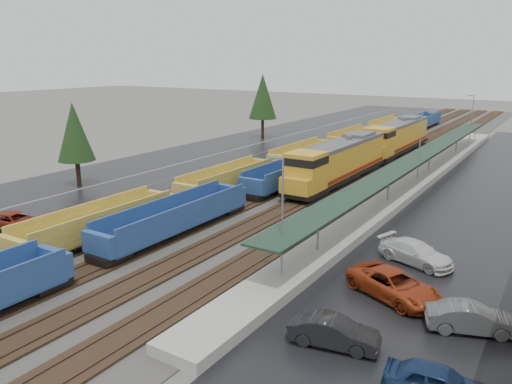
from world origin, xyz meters
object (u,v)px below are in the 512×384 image
Objects in this scene: parked_car_east_b at (394,285)px; parked_car_east_c at (416,253)px; parked_car_east_a at (334,332)px; parked_car_east_e at (472,319)px; locomotive_lead at (337,162)px; parked_car_west_c at (16,221)px; parked_car_east_d at (438,383)px; well_string_yellow at (228,181)px; locomotive_trail at (397,137)px; well_string_blue at (289,175)px.

parked_car_east_b reaches higher than parked_car_east_c.
parked_car_east_a is 6.59m from parked_car_east_b.
parked_car_east_b is at bearing 49.89° from parked_car_east_e.
locomotive_lead reaches higher than parked_car_west_c.
parked_car_west_c is 29.92m from parked_car_east_b.
parked_car_east_d is (4.65, -13.63, -0.02)m from parked_car_east_c.
parked_car_east_d is at bearing -39.83° from well_string_yellow.
well_string_yellow is 26.26× the size of parked_car_east_a.
locomotive_trail reaches higher than parked_car_east_e.
parked_car_east_a is at bearing 111.95° from parked_car_east_e.
locomotive_lead is 0.19× the size of well_string_yellow.
locomotive_lead reaches higher than parked_car_east_b.
locomotive_trail is 4.87× the size of parked_car_east_e.
parked_car_east_b is 1.11× the size of parked_car_east_c.
parked_car_east_e is at bearing -68.22° from locomotive_trail.
well_string_yellow is 26.62× the size of parked_car_east_d.
parked_car_west_c is 1.19× the size of parked_car_east_d.
parked_car_east_a is 5.35m from parked_car_east_d.
locomotive_lead is at bearing 15.56° from parked_car_east_e.
parked_car_east_c is at bearing -20.81° from well_string_yellow.
locomotive_lead is at bearing 23.17° from parked_car_east_d.
well_string_blue reaches higher than well_string_yellow.
parked_car_east_e is (5.36, 4.96, 0.01)m from parked_car_east_a.
parked_car_west_c is at bearing 123.50° from parked_car_east_b.
well_string_yellow is 22.37× the size of parked_car_west_c.
parked_car_west_c is 34.19m from parked_car_east_e.
parked_car_east_d is 6.31m from parked_car_east_e.
parked_car_east_e is at bearing -43.67° from well_string_blue.
parked_car_east_a is at bearing -57.15° from well_string_blue.
parked_car_west_c is 33.99m from parked_car_east_d.
parked_car_east_b is (0.86, 6.53, 0.08)m from parked_car_east_a.
locomotive_lead is at bearing 12.15° from parked_car_east_a.
parked_car_east_d reaches higher than parked_car_west_c.
parked_car_east_a is at bearing -101.18° from parked_car_west_c.
well_string_blue reaches higher than parked_car_east_d.
locomotive_lead is 0.17× the size of well_string_blue.
parked_car_west_c is at bearing -107.78° from locomotive_trail.
well_string_blue reaches higher than parked_car_east_a.
parked_car_east_e is at bearing -58.56° from parked_car_east_a.
well_string_yellow is 20.25m from parked_car_west_c.
parked_car_east_e is (0.18, 6.30, -0.01)m from parked_car_east_d.
parked_car_east_a is 12.30m from parked_car_east_c.
parked_car_east_a reaches higher than parked_car_west_c.
locomotive_trail reaches higher than parked_car_east_d.
parked_car_east_b is (21.81, -13.92, -0.41)m from well_string_yellow.
parked_car_west_c is 0.99× the size of parked_car_east_c.
parked_car_west_c is 1.17× the size of parked_car_east_a.
parked_car_east_c is at bearing -70.70° from locomotive_trail.
parked_car_east_d is at bearing -143.08° from parked_car_east_c.
parked_car_west_c is 1.16× the size of parked_car_east_e.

